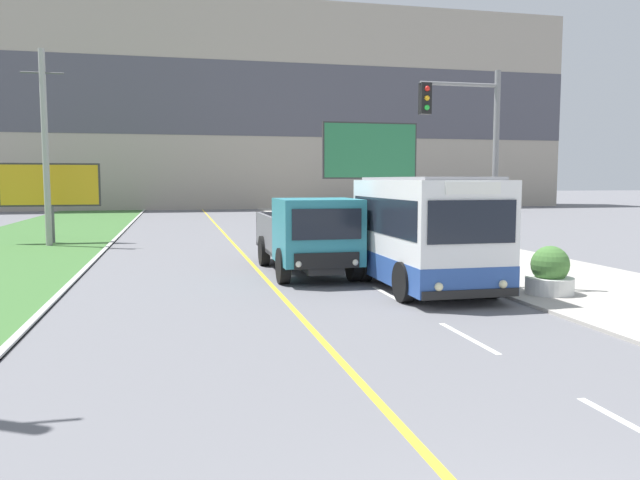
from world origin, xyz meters
The scene contains 9 objects.
apartment_block_background centered at (0.00, 64.68, 10.59)m, with size 80.00×8.04×21.17m.
city_bus centered at (3.96, 12.84, 1.55)m, with size 2.62×5.59×3.06m.
dump_truck centered at (1.43, 15.88, 1.23)m, with size 2.42×6.89×2.44m.
utility_pole_far centered at (-8.22, 27.20, 4.42)m, with size 1.80×0.28×8.74m.
traffic_light_mast centered at (5.18, 12.54, 3.75)m, with size 2.28×0.32×5.89m.
billboard_large centered at (7.90, 30.25, 4.44)m, with size 5.38×0.24×6.13m.
billboard_small centered at (-8.31, 28.47, 2.66)m, with size 4.46×0.24×3.77m.
planter_round_near centered at (6.69, 11.16, 0.61)m, with size 1.20×1.20×1.23m.
planter_round_second centered at (6.84, 15.68, 0.59)m, with size 1.19×1.19×1.18m.
Camera 1 is at (-2.61, -2.88, 2.99)m, focal length 35.00 mm.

